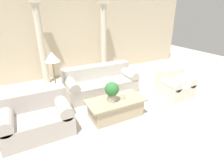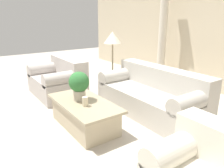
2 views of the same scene
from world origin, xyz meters
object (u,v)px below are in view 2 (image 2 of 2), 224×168
(sofa_long, at_px, (152,95))
(potted_plant, at_px, (79,84))
(loveseat, at_px, (59,80))
(coffee_table, at_px, (84,114))
(floor_lamp, at_px, (113,41))

(sofa_long, distance_m, potted_plant, 1.42)
(loveseat, bearing_deg, sofa_long, 28.70)
(potted_plant, bearing_deg, coffee_table, 7.62)
(loveseat, relative_size, floor_lamp, 0.94)
(sofa_long, relative_size, potted_plant, 4.49)
(loveseat, xyz_separation_m, floor_lamp, (0.62, 1.05, 0.85))
(potted_plant, distance_m, floor_lamp, 1.73)
(sofa_long, relative_size, loveseat, 1.59)
(loveseat, height_order, potted_plant, potted_plant)
(floor_lamp, bearing_deg, loveseat, -120.43)
(loveseat, height_order, floor_lamp, floor_lamp)
(sofa_long, distance_m, loveseat, 2.17)
(floor_lamp, bearing_deg, sofa_long, -0.34)
(coffee_table, height_order, potted_plant, potted_plant)
(sofa_long, xyz_separation_m, potted_plant, (-0.31, -1.33, 0.37))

